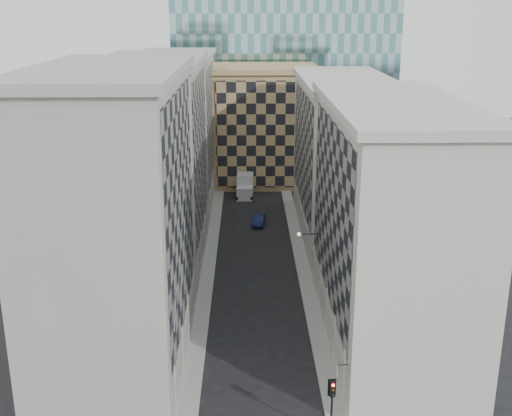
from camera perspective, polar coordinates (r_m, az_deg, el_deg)
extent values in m
cube|color=gray|center=(71.42, -4.26, -5.37)|extent=(1.50, 100.00, 0.15)
cube|color=gray|center=(71.56, 4.20, -5.32)|extent=(1.50, 100.00, 0.15)
cube|color=#9D978E|center=(50.45, -12.28, -1.71)|extent=(10.00, 22.00, 23.00)
cube|color=gray|center=(49.24, -6.82, -0.06)|extent=(0.25, 19.36, 18.00)
cube|color=#9D978E|center=(53.77, -6.46, -11.73)|extent=(0.45, 21.12, 3.20)
cube|color=#9D978E|center=(47.97, -13.21, 11.79)|extent=(10.80, 22.80, 0.70)
cylinder|color=#9D978E|center=(46.46, -7.65, -16.03)|extent=(0.90, 0.90, 4.40)
cylinder|color=#9D978E|center=(51.11, -6.95, -12.64)|extent=(0.90, 0.90, 4.40)
cylinder|color=#9D978E|center=(55.91, -6.38, -9.82)|extent=(0.90, 0.90, 4.40)
cylinder|color=#9D978E|center=(60.83, -5.91, -7.44)|extent=(0.90, 0.90, 4.40)
cube|color=gray|center=(71.42, -8.94, 3.70)|extent=(10.00, 22.00, 22.00)
cube|color=gray|center=(70.56, -5.06, 4.93)|extent=(0.25, 19.36, 17.00)
cube|color=gray|center=(73.69, -4.89, -3.37)|extent=(0.45, 21.12, 3.20)
cube|color=gray|center=(69.64, -9.39, 12.81)|extent=(10.80, 22.80, 0.70)
cylinder|color=gray|center=(65.84, -5.51, -5.43)|extent=(0.90, 0.90, 4.40)
cylinder|color=gray|center=(70.93, -5.17, -3.71)|extent=(0.90, 0.90, 4.40)
cylinder|color=gray|center=(76.07, -4.88, -2.21)|extent=(0.90, 0.90, 4.40)
cylinder|color=gray|center=(81.26, -4.63, -0.91)|extent=(0.90, 0.90, 4.40)
cube|color=#9D978E|center=(92.87, -7.11, 6.64)|extent=(10.00, 22.00, 21.00)
cube|color=gray|center=(92.21, -4.10, 7.60)|extent=(0.25, 19.36, 16.00)
cube|color=#9D978E|center=(94.54, -4.02, 1.37)|extent=(0.45, 21.12, 3.20)
cube|color=#9D978E|center=(91.48, -7.37, 13.32)|extent=(10.80, 22.80, 0.70)
cylinder|color=#9D978E|center=(86.49, -4.40, 0.24)|extent=(0.90, 0.90, 4.40)
cylinder|color=#9D978E|center=(91.75, -4.21, 1.26)|extent=(0.90, 0.90, 4.40)
cylinder|color=#9D978E|center=(97.03, -4.03, 2.16)|extent=(0.90, 0.90, 4.40)
cylinder|color=#9D978E|center=(102.34, -3.87, 2.98)|extent=(0.90, 0.90, 4.40)
cube|color=beige|center=(55.04, 11.75, -1.70)|extent=(10.00, 26.00, 20.00)
cube|color=gray|center=(53.72, 6.76, -0.24)|extent=(0.25, 22.88, 15.00)
cube|color=beige|center=(57.50, 6.49, -9.68)|extent=(0.45, 24.96, 3.20)
cube|color=beige|center=(52.63, 12.45, 9.01)|extent=(10.80, 26.80, 0.70)
cylinder|color=beige|center=(48.27, 8.28, -14.66)|extent=(0.90, 0.90, 4.40)
cylinder|color=beige|center=(52.69, 7.39, -11.67)|extent=(0.90, 0.90, 4.40)
cylinder|color=beige|center=(57.25, 6.66, -9.14)|extent=(0.90, 0.90, 4.40)
cylinder|color=beige|center=(61.90, 6.05, -6.99)|extent=(0.90, 0.90, 4.40)
cylinder|color=beige|center=(66.63, 5.53, -5.15)|extent=(0.90, 0.90, 4.40)
cube|color=beige|center=(80.72, 7.70, 4.25)|extent=(10.00, 28.00, 19.00)
cube|color=gray|center=(79.81, 4.26, 5.32)|extent=(0.25, 24.64, 14.00)
cube|color=beige|center=(82.30, 4.17, -1.10)|extent=(0.45, 26.88, 3.20)
cube|color=beige|center=(79.08, 7.99, 11.22)|extent=(10.80, 28.80, 0.70)
cube|color=tan|center=(105.43, 0.75, 7.23)|extent=(16.00, 14.00, 18.00)
cube|color=tan|center=(98.46, 0.87, 6.49)|extent=(15.20, 0.25, 16.50)
cube|color=tan|center=(104.18, 0.77, 12.32)|extent=(16.80, 14.80, 0.80)
cube|color=#2C2622|center=(118.51, -0.42, 10.81)|extent=(6.00, 6.00, 28.00)
cube|color=#2C2622|center=(117.72, -0.43, 17.93)|extent=(7.00, 7.00, 1.40)
cylinder|color=gray|center=(44.61, -7.19, -8.92)|extent=(0.10, 2.33, 2.33)
cylinder|color=gray|center=(48.20, -6.70, -6.82)|extent=(0.10, 2.33, 2.33)
cylinder|color=black|center=(63.76, 4.65, -2.33)|extent=(1.80, 0.08, 0.08)
sphere|color=#FFE5B2|center=(63.68, 3.84, -2.33)|extent=(0.36, 0.36, 0.36)
cube|color=black|center=(43.67, 6.81, -15.67)|extent=(0.36, 0.31, 1.11)
cube|color=black|center=(43.82, 6.76, -15.55)|extent=(0.56, 0.08, 1.26)
sphere|color=#FF0C07|center=(43.34, 6.87, -15.38)|extent=(0.20, 0.20, 0.20)
sphere|color=#331E05|center=(43.54, 6.86, -15.79)|extent=(0.20, 0.20, 0.20)
sphere|color=black|center=(43.74, 6.84, -16.20)|extent=(0.20, 0.20, 0.20)
cube|color=silver|center=(96.47, -1.02, 1.35)|extent=(2.45, 2.66, 1.93)
cube|color=silver|center=(98.96, -0.96, 2.19)|extent=(2.61, 3.95, 3.32)
cylinder|color=black|center=(95.83, -1.68, 0.94)|extent=(0.36, 0.98, 0.96)
cylinder|color=black|center=(95.75, -0.40, 0.93)|extent=(0.36, 0.98, 0.96)
cylinder|color=black|center=(100.56, -1.54, 1.73)|extent=(0.36, 0.98, 0.96)
cylinder|color=black|center=(100.48, -0.32, 1.73)|extent=(0.36, 0.98, 0.96)
imported|color=#10193E|center=(85.06, 0.24, -1.08)|extent=(1.96, 4.29, 1.36)
cylinder|color=black|center=(45.78, 7.75, -13.65)|extent=(0.77, 0.09, 0.06)
cube|color=tan|center=(45.92, 7.15, -14.08)|extent=(0.08, 0.68, 0.67)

